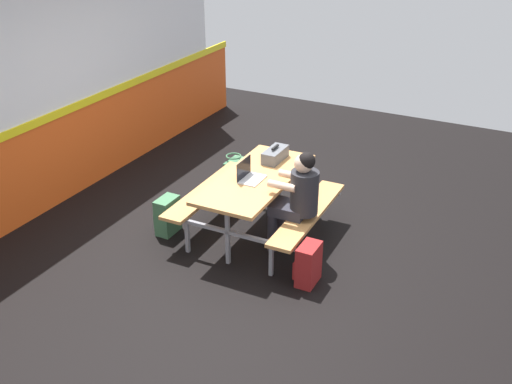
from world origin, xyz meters
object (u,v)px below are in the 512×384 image
student_nearer (297,195)px  laptop_silver (249,176)px  toolbox_grey (275,155)px  tote_bag_bright (234,172)px  picnic_table_main (256,190)px  backpack_dark (167,216)px  satchel_spare (308,264)px

student_nearer → laptop_silver: bearing=86.5°
laptop_silver → student_nearer: bearing=-93.5°
toolbox_grey → tote_bag_bright: (0.52, 0.86, -0.62)m
picnic_table_main → toolbox_grey: toolbox_grey is taller
backpack_dark → tote_bag_bright: (1.46, -0.08, -0.02)m
picnic_table_main → tote_bag_bright: 1.40m
picnic_table_main → toolbox_grey: (0.51, 0.01, 0.24)m
tote_bag_bright → backpack_dark: bearing=177.0°
toolbox_grey → backpack_dark: size_ratio=0.91×
picnic_table_main → laptop_silver: 0.24m
student_nearer → backpack_dark: (-0.30, 1.50, -0.49)m
laptop_silver → toolbox_grey: 0.60m
tote_bag_bright → picnic_table_main: bearing=-139.9°
laptop_silver → satchel_spare: 1.22m
picnic_table_main → student_nearer: bearing=-102.8°
picnic_table_main → backpack_dark: (-0.43, 0.94, -0.36)m
student_nearer → laptop_silver: (0.04, 0.59, 0.08)m
picnic_table_main → student_nearer: (-0.13, -0.56, 0.13)m
satchel_spare → tote_bag_bright: bearing=47.2°
toolbox_grey → tote_bag_bright: toolbox_grey is taller
picnic_table_main → backpack_dark: 1.09m
student_nearer → toolbox_grey: bearing=41.8°
tote_bag_bright → satchel_spare: satchel_spare is taller
laptop_silver → tote_bag_bright: bearing=36.5°
student_nearer → toolbox_grey: size_ratio=3.02×
toolbox_grey → laptop_silver: bearing=177.4°
picnic_table_main → student_nearer: 0.59m
picnic_table_main → satchel_spare: bearing=-124.1°
picnic_table_main → toolbox_grey: 0.56m
toolbox_grey → satchel_spare: toolbox_grey is taller
backpack_dark → toolbox_grey: bearing=-44.9°
picnic_table_main → tote_bag_bright: (1.03, 0.86, -0.38)m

